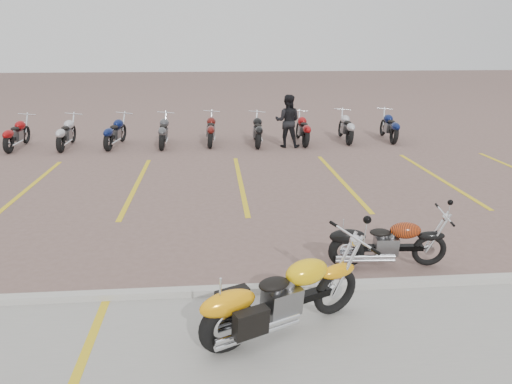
{
  "coord_description": "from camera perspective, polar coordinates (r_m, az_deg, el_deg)",
  "views": [
    {
      "loc": [
        -0.71,
        -8.64,
        3.64
      ],
      "look_at": [
        0.12,
        0.69,
        0.75
      ],
      "focal_mm": 35.0,
      "sensor_mm": 36.0,
      "label": 1
    }
  ],
  "objects": [
    {
      "name": "parking_stripes",
      "position": [
        13.17,
        -1.78,
        1.12
      ],
      "size": [
        38.0,
        5.5,
        0.01
      ],
      "primitive_type": null,
      "color": "gold",
      "rests_on": "ground"
    },
    {
      "name": "flame_cruiser",
      "position": [
        8.51,
        14.48,
        -5.81
      ],
      "size": [
        1.96,
        0.32,
        0.81
      ],
      "rotation": [
        0.1,
        0.0,
        -0.07
      ],
      "color": "black",
      "rests_on": "ground"
    },
    {
      "name": "ground",
      "position": [
        9.4,
        -0.34,
        -5.63
      ],
      "size": [
        100.0,
        100.0,
        0.0
      ],
      "primitive_type": "plane",
      "color": "#745953",
      "rests_on": "ground"
    },
    {
      "name": "bg_bike_row",
      "position": [
        17.96,
        -7.99,
        7.09
      ],
      "size": [
        15.65,
        2.04,
        1.1
      ],
      "color": "black",
      "rests_on": "ground"
    },
    {
      "name": "curb",
      "position": [
        7.57,
        0.93,
        -11.05
      ],
      "size": [
        60.0,
        0.18,
        0.12
      ],
      "primitive_type": "cube",
      "color": "#ADAAA3",
      "rests_on": "ground"
    },
    {
      "name": "person_b",
      "position": [
        17.42,
        3.64,
        8.1
      ],
      "size": [
        1.03,
        0.89,
        1.81
      ],
      "primitive_type": "imported",
      "rotation": [
        0.0,
        0.0,
        2.88
      ],
      "color": "black",
      "rests_on": "ground"
    },
    {
      "name": "yellow_cruiser",
      "position": [
        6.46,
        2.6,
        -12.13
      ],
      "size": [
        2.19,
        1.16,
        0.97
      ],
      "rotation": [
        0.11,
        0.0,
        0.45
      ],
      "color": "black",
      "rests_on": "ground"
    }
  ]
}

